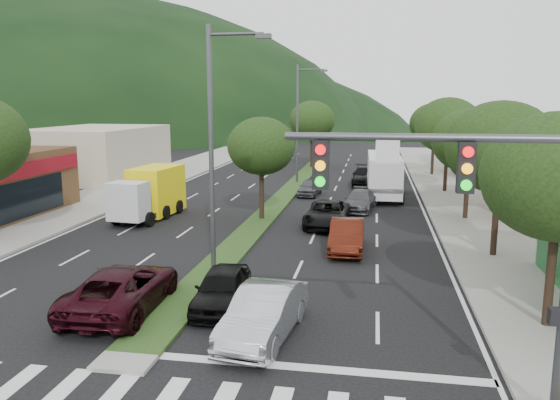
% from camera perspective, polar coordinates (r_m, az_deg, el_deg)
% --- Properties ---
extents(ground, '(160.00, 160.00, 0.00)m').
position_cam_1_polar(ground, '(16.41, -15.25, -15.53)').
color(ground, black).
rests_on(ground, ground).
extents(sidewalk_right, '(5.00, 90.00, 0.15)m').
position_cam_1_polar(sidewalk_right, '(39.39, 18.38, -0.39)').
color(sidewalk_right, gray).
rests_on(sidewalk_right, ground).
extents(sidewalk_left, '(6.00, 90.00, 0.15)m').
position_cam_1_polar(sidewalk_left, '(43.55, -16.96, 0.68)').
color(sidewalk_left, gray).
rests_on(sidewalk_left, ground).
extents(median, '(1.60, 56.00, 0.12)m').
position_cam_1_polar(median, '(42.39, 0.83, 0.86)').
color(median, '#213914').
rests_on(median, ground).
extents(crosswalk, '(19.00, 2.20, 0.01)m').
position_cam_1_polar(crosswalk, '(14.84, -18.67, -18.65)').
color(crosswalk, silver).
rests_on(crosswalk, ground).
extents(traffic_signal, '(6.12, 0.40, 7.00)m').
position_cam_1_polar(traffic_signal, '(12.27, 21.41, -1.75)').
color(traffic_signal, '#47494C').
rests_on(traffic_signal, ground).
extents(bldg_left_far, '(9.00, 14.00, 4.60)m').
position_cam_1_polar(bldg_left_far, '(53.96, -18.53, 4.77)').
color(bldg_left_far, '#BFB498').
rests_on(bldg_left_far, ground).
extents(bldg_right_far, '(10.00, 16.00, 5.20)m').
position_cam_1_polar(bldg_right_far, '(58.92, 22.61, 5.23)').
color(bldg_right_far, '#BFB498').
rests_on(bldg_right_far, ground).
extents(hill_far, '(176.00, 132.00, 82.00)m').
position_cam_1_polar(hill_far, '(150.79, -25.40, 6.70)').
color(hill_far, black).
rests_on(hill_far, ground).
extents(tree_r_a, '(4.60, 4.60, 6.63)m').
position_cam_1_polar(tree_r_a, '(18.28, 27.18, 2.16)').
color(tree_r_a, black).
rests_on(tree_r_a, sidewalk_right).
extents(tree_r_b, '(4.80, 4.80, 6.94)m').
position_cam_1_polar(tree_r_b, '(25.96, 22.06, 5.13)').
color(tree_r_b, black).
rests_on(tree_r_b, sidewalk_right).
extents(tree_r_c, '(4.40, 4.40, 6.48)m').
position_cam_1_polar(tree_r_c, '(33.83, 19.22, 5.86)').
color(tree_r_c, black).
rests_on(tree_r_c, sidewalk_right).
extents(tree_r_d, '(5.00, 5.00, 7.17)m').
position_cam_1_polar(tree_r_d, '(43.68, 17.16, 7.44)').
color(tree_r_d, black).
rests_on(tree_r_d, sidewalk_right).
extents(tree_r_e, '(4.60, 4.60, 6.71)m').
position_cam_1_polar(tree_r_e, '(53.62, 15.82, 7.66)').
color(tree_r_e, black).
rests_on(tree_r_e, sidewalk_right).
extents(tree_med_near, '(4.00, 4.00, 6.02)m').
position_cam_1_polar(tree_med_near, '(32.08, -1.96, 5.64)').
color(tree_med_near, black).
rests_on(tree_med_near, median).
extents(tree_med_far, '(4.80, 4.80, 6.94)m').
position_cam_1_polar(tree_med_far, '(57.71, 3.36, 8.31)').
color(tree_med_far, black).
rests_on(tree_med_far, median).
extents(streetlight_near, '(2.60, 0.25, 10.00)m').
position_cam_1_polar(streetlight_near, '(22.27, -6.73, 6.47)').
color(streetlight_near, '#47494C').
rests_on(streetlight_near, ground).
extents(streetlight_mid, '(2.60, 0.25, 10.00)m').
position_cam_1_polar(streetlight_mid, '(46.75, 2.07, 8.55)').
color(streetlight_mid, '#47494C').
rests_on(streetlight_mid, ground).
extents(sedan_silver, '(2.17, 4.80, 1.53)m').
position_cam_1_polar(sedan_silver, '(16.75, -1.70, -11.75)').
color(sedan_silver, silver).
rests_on(sedan_silver, ground).
extents(suv_maroon, '(2.81, 5.70, 1.55)m').
position_cam_1_polar(suv_maroon, '(19.52, -16.15, -8.86)').
color(suv_maroon, black).
rests_on(suv_maroon, ground).
extents(car_queue_a, '(1.90, 4.18, 1.39)m').
position_cam_1_polar(car_queue_a, '(19.11, -6.08, -9.17)').
color(car_queue_a, black).
rests_on(car_queue_a, ground).
extents(car_queue_b, '(2.39, 4.64, 1.29)m').
position_cam_1_polar(car_queue_b, '(35.95, 8.34, -0.03)').
color(car_queue_b, '#47484C').
rests_on(car_queue_b, ground).
extents(car_queue_c, '(1.62, 4.48, 1.47)m').
position_cam_1_polar(car_queue_c, '(26.16, 7.00, -3.72)').
color(car_queue_c, '#4B170C').
rests_on(car_queue_c, ground).
extents(car_queue_d, '(2.48, 5.16, 1.42)m').
position_cam_1_polar(car_queue_d, '(31.12, 4.97, -1.46)').
color(car_queue_d, black).
rests_on(car_queue_d, ground).
extents(car_queue_e, '(1.74, 3.73, 1.23)m').
position_cam_1_polar(car_queue_e, '(41.14, 3.14, 1.34)').
color(car_queue_e, '#4C4C51').
rests_on(car_queue_e, ground).
extents(car_queue_f, '(2.17, 5.32, 1.54)m').
position_cam_1_polar(car_queue_f, '(46.57, 8.89, 2.48)').
color(car_queue_f, black).
rests_on(car_queue_f, ground).
extents(box_truck, '(2.80, 6.29, 3.02)m').
position_cam_1_polar(box_truck, '(34.13, -13.32, 0.58)').
color(box_truck, silver).
rests_on(box_truck, ground).
extents(motorhome, '(2.76, 8.23, 3.14)m').
position_cam_1_polar(motorhome, '(41.02, 10.79, 2.63)').
color(motorhome, silver).
rests_on(motorhome, ground).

